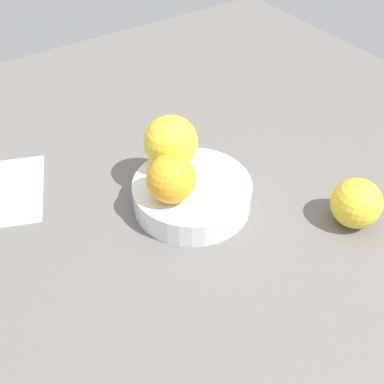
{
  "coord_description": "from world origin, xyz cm",
  "views": [
    {
      "loc": [
        40.67,
        -27.18,
        46.06
      ],
      "look_at": [
        0.0,
        0.0,
        2.19
      ],
      "focal_mm": 46.18,
      "sensor_mm": 36.0,
      "label": 1
    }
  ],
  "objects": [
    {
      "name": "orange_in_bowl_0",
      "position": [
        0.8,
        -3.59,
        6.76
      ],
      "size": [
        6.22,
        6.22,
        6.22
      ],
      "primitive_type": "sphere",
      "color": "#F9A823",
      "rests_on": "fruit_bowl"
    },
    {
      "name": "orange_loose_0",
      "position": [
        14.35,
        15.51,
        3.25
      ],
      "size": [
        6.51,
        6.51,
        6.51
      ],
      "primitive_type": "sphere",
      "color": "yellow",
      "rests_on": "ground_plane"
    },
    {
      "name": "orange_in_bowl_1",
      "position": [
        -5.06,
        0.15,
        7.28
      ],
      "size": [
        7.27,
        7.27,
        7.27
      ],
      "primitive_type": "sphere",
      "color": "yellow",
      "rests_on": "fruit_bowl"
    },
    {
      "name": "fruit_bowl",
      "position": [
        0.0,
        0.0,
        1.73
      ],
      "size": [
        15.87,
        15.87,
        3.64
      ],
      "color": "white",
      "rests_on": "ground_plane"
    },
    {
      "name": "ground_plane",
      "position": [
        0.0,
        0.0,
        -1.0
      ],
      "size": [
        110.0,
        110.0,
        2.0
      ],
      "primitive_type": "cube",
      "color": "#66605B"
    }
  ]
}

